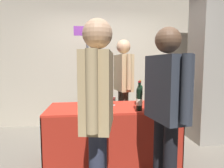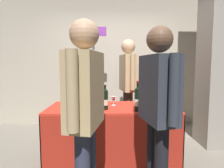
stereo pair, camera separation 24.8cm
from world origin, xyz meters
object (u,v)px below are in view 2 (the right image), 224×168
concrete_pillar (219,43)px  featured_wine_bottle (140,96)px  booth_signpost (94,69)px  tasting_table (112,124)px  wine_glass_mid (85,99)px  display_bottle_0 (138,99)px  wine_glass_near_vendor (114,99)px  vendor_presenter (128,80)px  wine_glass_near_taster (92,97)px  taster_foreground_right (85,105)px

concrete_pillar → featured_wine_bottle: bearing=-160.4°
booth_signpost → tasting_table: bearing=-73.5°
featured_wine_bottle → wine_glass_mid: featured_wine_bottle is taller
display_bottle_0 → wine_glass_near_vendor: (-0.27, 0.35, -0.06)m
wine_glass_mid → vendor_presenter: 1.00m
concrete_pillar → wine_glass_near_taster: (-2.00, -0.42, -0.79)m
tasting_table → featured_wine_bottle: bearing=12.2°
featured_wine_bottle → wine_glass_near_taster: 0.67m
tasting_table → display_bottle_0: size_ratio=4.64×
display_bottle_0 → taster_foreground_right: taster_foreground_right is taller
vendor_presenter → wine_glass_near_vendor: bearing=-30.3°
wine_glass_mid → vendor_presenter: vendor_presenter is taller
tasting_table → wine_glass_near_vendor: bearing=73.9°
wine_glass_near_taster → vendor_presenter: bearing=48.4°
wine_glass_near_vendor → taster_foreground_right: (-0.26, -1.08, 0.15)m
vendor_presenter → wine_glass_near_taster: bearing=-50.7°
wine_glass_near_vendor → wine_glass_near_taster: (-0.30, 0.05, 0.02)m
concrete_pillar → featured_wine_bottle: 1.62m
display_bottle_0 → booth_signpost: booth_signpost is taller
concrete_pillar → wine_glass_near_taster: bearing=-168.0°
concrete_pillar → vendor_presenter: bearing=171.4°
booth_signpost → featured_wine_bottle: bearing=-54.7°
tasting_table → wine_glass_near_taster: 0.46m
tasting_table → booth_signpost: bearing=106.5°
wine_glass_near_vendor → wine_glass_mid: 0.39m
tasting_table → booth_signpost: 1.34m
display_bottle_0 → wine_glass_near_taster: 0.70m
featured_wine_bottle → wine_glass_mid: (-0.75, -0.03, -0.03)m
booth_signpost → concrete_pillar: bearing=-14.3°
display_bottle_0 → wine_glass_near_taster: size_ratio=2.48×
tasting_table → featured_wine_bottle: featured_wine_bottle is taller
concrete_pillar → booth_signpost: bearing=165.7°
display_bottle_0 → wine_glass_near_vendor: size_ratio=2.96×
tasting_table → concrete_pillar: bearing=18.0°
taster_foreground_right → booth_signpost: 2.10m
wine_glass_near_vendor → taster_foreground_right: taster_foreground_right is taller
wine_glass_near_taster → taster_foreground_right: taster_foreground_right is taller
concrete_pillar → wine_glass_mid: 2.30m
concrete_pillar → featured_wine_bottle: concrete_pillar is taller
tasting_table → display_bottle_0: display_bottle_0 is taller
concrete_pillar → vendor_presenter: 1.57m
wine_glass_near_vendor → display_bottle_0: bearing=-51.6°
wine_glass_mid → vendor_presenter: size_ratio=0.08×
wine_glass_mid → display_bottle_0: bearing=-25.3°
display_bottle_0 → wine_glass_mid: 0.74m
featured_wine_bottle → taster_foreground_right: taster_foreground_right is taller
display_bottle_0 → booth_signpost: 1.52m
display_bottle_0 → booth_signpost: (-0.62, 1.35, 0.33)m
concrete_pillar → taster_foreground_right: 2.59m
wine_glass_near_taster → taster_foreground_right: bearing=-87.8°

